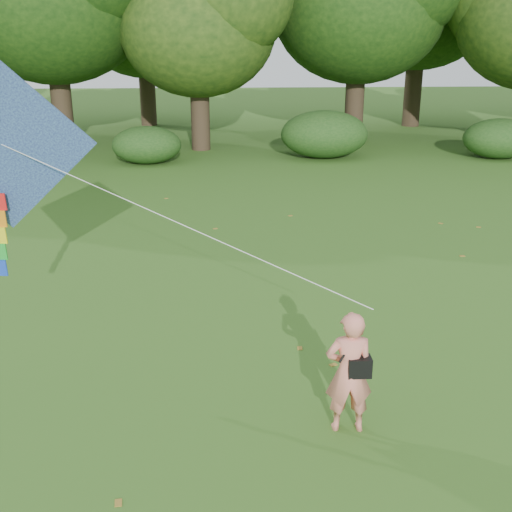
{
  "coord_description": "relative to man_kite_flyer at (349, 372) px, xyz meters",
  "views": [
    {
      "loc": [
        -1.11,
        -7.72,
        4.98
      ],
      "look_at": [
        -0.59,
        2.0,
        1.5
      ],
      "focal_mm": 45.0,
      "sensor_mm": 36.0,
      "label": 1
    }
  ],
  "objects": [
    {
      "name": "shrub_band",
      "position": [
        -1.18,
        18.21,
        0.02
      ],
      "size": [
        39.15,
        3.22,
        1.88
      ],
      "color": "#264919",
      "rests_on": "ground"
    },
    {
      "name": "flying_kite",
      "position": [
        -4.72,
        2.2,
        2.54
      ],
      "size": [
        6.33,
        2.66,
        3.36
      ],
      "color": "#232C97",
      "rests_on": "ground"
    },
    {
      "name": "fallen_leaves",
      "position": [
        -0.06,
        6.2,
        -0.83
      ],
      "size": [
        11.55,
        13.59,
        0.01
      ],
      "color": "olive",
      "rests_on": "ground"
    },
    {
      "name": "crossbody_bag",
      "position": [
        0.12,
        -0.03,
        0.11
      ],
      "size": [
        0.43,
        0.2,
        0.69
      ],
      "color": "black",
      "rests_on": "ground"
    },
    {
      "name": "man_kite_flyer",
      "position": [
        0.0,
        0.0,
        0.0
      ],
      "size": [
        0.62,
        0.42,
        1.67
      ],
      "primitive_type": "imported",
      "rotation": [
        0.0,
        0.0,
        3.11
      ],
      "color": "#EB836F",
      "rests_on": "ground"
    },
    {
      "name": "ground",
      "position": [
        -0.46,
        0.61,
        -0.84
      ],
      "size": [
        100.0,
        100.0,
        0.0
      ],
      "primitive_type": "plane",
      "color": "#265114",
      "rests_on": "ground"
    },
    {
      "name": "bystander_left",
      "position": [
        -10.07,
        18.42,
        0.1
      ],
      "size": [
        1.14,
        1.06,
        1.88
      ],
      "primitive_type": "imported",
      "rotation": [
        0.0,
        0.0,
        0.51
      ],
      "color": "#252531",
      "rests_on": "ground"
    },
    {
      "name": "tree_line",
      "position": [
        1.21,
        23.49,
        4.77
      ],
      "size": [
        54.7,
        15.3,
        9.48
      ],
      "color": "#3A2D1E",
      "rests_on": "ground"
    }
  ]
}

